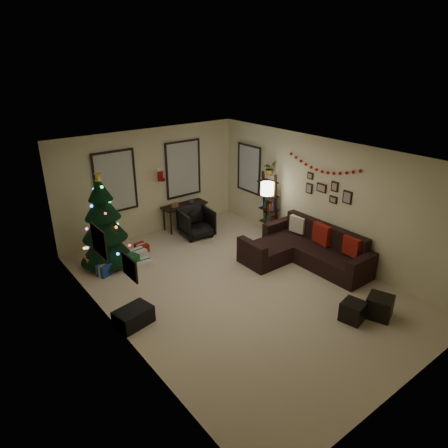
{
  "coord_description": "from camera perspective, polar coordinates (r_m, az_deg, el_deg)",
  "views": [
    {
      "loc": [
        -4.57,
        -5.44,
        4.38
      ],
      "look_at": [
        0.1,
        0.6,
        1.15
      ],
      "focal_mm": 32.59,
      "sensor_mm": 36.0,
      "label": 1
    }
  ],
  "objects": [
    {
      "name": "pillow_red_a",
      "position": [
        8.91,
        17.46,
        -3.03
      ],
      "size": [
        0.16,
        0.42,
        0.41
      ],
      "primitive_type": "cube",
      "rotation": [
        0.0,
        0.0,
        -0.12
      ],
      "color": "maroon",
      "rests_on": "sofa"
    },
    {
      "name": "ottoman_near",
      "position": [
        7.66,
        17.63,
        -11.59
      ],
      "size": [
        0.44,
        0.44,
        0.36
      ],
      "primitive_type": "cube",
      "rotation": [
        0.0,
        0.0,
        0.21
      ],
      "color": "black",
      "rests_on": "floor"
    },
    {
      "name": "wall_left",
      "position": [
        6.56,
        -14.99,
        -5.43
      ],
      "size": [
        0.0,
        7.0,
        7.0
      ],
      "primitive_type": "plane",
      "rotation": [
        1.57,
        0.0,
        1.57
      ],
      "color": "beige",
      "rests_on": "floor"
    },
    {
      "name": "ottoman_far",
      "position": [
        7.89,
        20.99,
        -10.78
      ],
      "size": [
        0.54,
        0.54,
        0.4
      ],
      "primitive_type": "cube",
      "rotation": [
        0.0,
        0.0,
        0.36
      ],
      "color": "black",
      "rests_on": "floor"
    },
    {
      "name": "floor",
      "position": [
        8.35,
        2.0,
        -8.74
      ],
      "size": [
        7.0,
        7.0,
        0.0
      ],
      "primitive_type": "plane",
      "color": "beige",
      "rests_on": "ground"
    },
    {
      "name": "potted_plant",
      "position": [
        10.17,
        6.43,
        8.08
      ],
      "size": [
        0.5,
        0.46,
        0.46
      ],
      "primitive_type": "imported",
      "rotation": [
        0.0,
        0.0,
        0.25
      ],
      "color": "#4C4C4C",
      "rests_on": "bookshelf"
    },
    {
      "name": "desk_chair",
      "position": [
        10.41,
        -3.9,
        0.17
      ],
      "size": [
        0.78,
        0.74,
        0.72
      ],
      "primitive_type": "imported",
      "rotation": [
        0.0,
        0.0,
        -0.12
      ],
      "color": "black",
      "rests_on": "floor"
    },
    {
      "name": "pillow_cream",
      "position": [
        9.75,
        10.27,
        -0.06
      ],
      "size": [
        0.16,
        0.4,
        0.39
      ],
      "primitive_type": "cube",
      "rotation": [
        0.0,
        0.0,
        0.13
      ],
      "color": "beige",
      "rests_on": "sofa"
    },
    {
      "name": "presents",
      "position": [
        9.35,
        -13.68,
        -4.89
      ],
      "size": [
        1.5,
        1.0,
        0.3
      ],
      "rotation": [
        0.0,
        0.0,
        0.43
      ],
      "color": "silver",
      "rests_on": "floor"
    },
    {
      "name": "ceiling",
      "position": [
        7.3,
        2.29,
        9.61
      ],
      "size": [
        7.0,
        7.0,
        0.0
      ],
      "primitive_type": "plane",
      "rotation": [
        3.14,
        0.0,
        0.0
      ],
      "color": "white",
      "rests_on": "floor"
    },
    {
      "name": "sofa",
      "position": [
        9.32,
        11.2,
        -3.68
      ],
      "size": [
        1.79,
        2.6,
        0.85
      ],
      "color": "black",
      "rests_on": "floor"
    },
    {
      "name": "desk",
      "position": [
        10.87,
        -5.57,
        2.37
      ],
      "size": [
        1.22,
        0.44,
        0.66
      ],
      "color": "black",
      "rests_on": "floor"
    },
    {
      "name": "gallery",
      "position": [
        9.29,
        14.34,
        4.62
      ],
      "size": [
        0.03,
        1.25,
        0.54
      ],
      "color": "black",
      "rests_on": "wall_right"
    },
    {
      "name": "art_abstract",
      "position": [
        6.1,
        -13.1,
        -5.93
      ],
      "size": [
        0.04,
        0.45,
        0.35
      ],
      "color": "black",
      "rests_on": "wall_left"
    },
    {
      "name": "wall_back",
      "position": [
        10.49,
        -10.23,
        5.77
      ],
      "size": [
        5.0,
        0.0,
        5.0
      ],
      "primitive_type": "plane",
      "rotation": [
        1.57,
        0.0,
        0.0
      ],
      "color": "beige",
      "rests_on": "floor"
    },
    {
      "name": "stocking_left",
      "position": [
        10.46,
        -11.22,
        6.49
      ],
      "size": [
        0.2,
        0.05,
        0.36
      ],
      "color": "#990F0C",
      "rests_on": "wall_back"
    },
    {
      "name": "floor_lamp",
      "position": [
        9.87,
        6.07,
        4.41
      ],
      "size": [
        0.32,
        0.32,
        1.51
      ],
      "rotation": [
        0.0,
        0.0,
        -0.07
      ],
      "color": "black",
      "rests_on": "floor"
    },
    {
      "name": "wall_front",
      "position": [
        5.82,
        25.18,
        -10.94
      ],
      "size": [
        5.0,
        0.0,
        5.0
      ],
      "primitive_type": "plane",
      "rotation": [
        -1.57,
        0.0,
        0.0
      ],
      "color": "beige",
      "rests_on": "floor"
    },
    {
      "name": "stocking_right",
      "position": [
        10.35,
        -8.9,
        6.9
      ],
      "size": [
        0.2,
        0.05,
        0.36
      ],
      "color": "#990F0C",
      "rests_on": "wall_back"
    },
    {
      "name": "art_map",
      "position": [
        7.07,
        -17.14,
        -2.3
      ],
      "size": [
        0.04,
        0.6,
        0.5
      ],
      "color": "black",
      "rests_on": "wall_left"
    },
    {
      "name": "storage_bin",
      "position": [
        7.39,
        -12.57,
        -12.59
      ],
      "size": [
        0.7,
        0.53,
        0.31
      ],
      "primitive_type": "cube",
      "rotation": [
        0.0,
        0.0,
        0.19
      ],
      "color": "black",
      "rests_on": "floor"
    },
    {
      "name": "wall_right",
      "position": [
        9.42,
        13.94,
        3.48
      ],
      "size": [
        0.0,
        7.0,
        7.0
      ],
      "primitive_type": "plane",
      "rotation": [
        1.57,
        0.0,
        -1.57
      ],
      "color": "beige",
      "rests_on": "floor"
    },
    {
      "name": "window_right_wall",
      "position": [
        11.03,
        3.57,
        7.76
      ],
      "size": [
        0.06,
        0.9,
        1.3
      ],
      "color": "#728CB2",
      "rests_on": "wall_right"
    },
    {
      "name": "window_back_left",
      "position": [
        10.02,
        -15.03,
        5.74
      ],
      "size": [
        1.05,
        0.06,
        1.5
      ],
      "color": "#728CB2",
      "rests_on": "wall_back"
    },
    {
      "name": "garland",
      "position": [
        9.24,
        13.66,
        7.88
      ],
      "size": [
        0.08,
        1.9,
        0.3
      ],
      "primitive_type": null,
      "color": "#A5140C",
      "rests_on": "wall_right"
    },
    {
      "name": "bookshelf",
      "position": [
        10.43,
        6.4,
        2.71
      ],
      "size": [
        0.3,
        0.49,
        1.65
      ],
      "color": "black",
      "rests_on": "floor"
    },
    {
      "name": "pillow_red_b",
      "position": [
        9.33,
        13.52,
        -1.38
      ],
      "size": [
        0.18,
        0.47,
        0.46
      ],
      "primitive_type": "cube",
      "rotation": [
        0.0,
        0.0,
        -0.12
      ],
      "color": "maroon",
      "rests_on": "sofa"
    },
    {
      "name": "window_back_right",
      "position": [
        10.86,
        -5.78,
        7.71
      ],
      "size": [
        1.05,
        0.06,
        1.5
      ],
      "color": "#728CB2",
      "rests_on": "wall_back"
    },
    {
      "name": "christmas_tree",
      "position": [
        9.15,
        -16.46,
        -0.4
      ],
      "size": [
        1.17,
        1.17,
        2.18
      ],
      "rotation": [
        0.0,
        0.0,
        -0.26
      ],
      "color": "black",
      "rests_on": "floor"
    }
  ]
}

